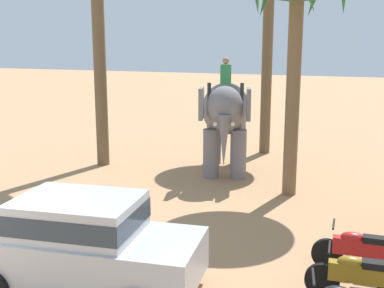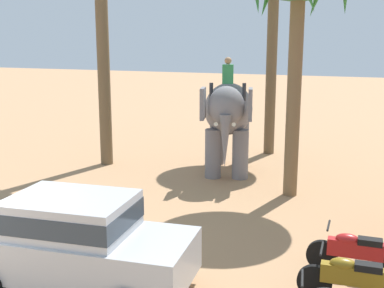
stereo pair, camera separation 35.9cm
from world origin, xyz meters
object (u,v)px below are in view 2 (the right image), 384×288
(car_sedan_foreground, at_px, (76,239))
(elephant_with_mahout, at_px, (228,114))
(motorcycle_far_in_row, at_px, (351,278))
(motorcycle_end_of_row, at_px, (355,252))

(car_sedan_foreground, relative_size, elephant_with_mahout, 1.07)
(car_sedan_foreground, height_order, motorcycle_far_in_row, car_sedan_foreground)
(car_sedan_foreground, bearing_deg, elephant_with_mahout, 91.22)
(elephant_with_mahout, xyz_separation_m, motorcycle_end_of_row, (4.70, -6.07, -1.53))
(elephant_with_mahout, bearing_deg, car_sedan_foreground, -88.78)
(car_sedan_foreground, xyz_separation_m, motorcycle_far_in_row, (4.57, 1.38, -0.46))
(motorcycle_end_of_row, bearing_deg, elephant_with_mahout, 127.74)
(motorcycle_far_in_row, relative_size, motorcycle_end_of_row, 1.00)
(car_sedan_foreground, distance_m, motorcycle_end_of_row, 5.18)
(car_sedan_foreground, relative_size, motorcycle_far_in_row, 2.38)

